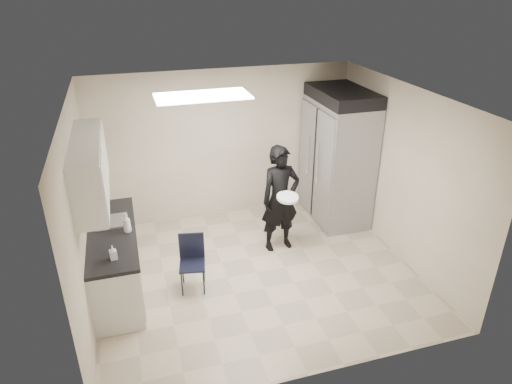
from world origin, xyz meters
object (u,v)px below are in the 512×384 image
object	(u,v)px
commercial_fridge	(337,162)
folding_chair	(192,265)
man_tuxedo	(280,199)
lower_counter	(115,262)

from	to	relation	value
commercial_fridge	folding_chair	distance (m)	3.18
commercial_fridge	man_tuxedo	xyz separation A→B (m)	(-1.28, -0.70, -0.20)
lower_counter	folding_chair	distance (m)	1.05
commercial_fridge	man_tuxedo	world-z (taller)	commercial_fridge
commercial_fridge	man_tuxedo	distance (m)	1.47
man_tuxedo	folding_chair	bearing A→B (deg)	-161.21
folding_chair	man_tuxedo	xyz separation A→B (m)	(1.50, 0.69, 0.46)
lower_counter	man_tuxedo	size ratio (longest dim) A/B	1.11
folding_chair	man_tuxedo	world-z (taller)	man_tuxedo
folding_chair	lower_counter	bearing A→B (deg)	173.33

